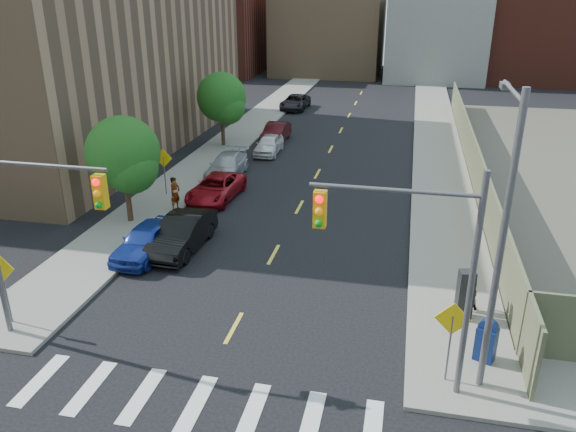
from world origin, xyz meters
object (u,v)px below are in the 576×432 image
at_px(parked_car_silver, 227,166).
at_px(pedestrian_west, 175,194).
at_px(parked_car_red, 216,188).
at_px(parked_car_black, 182,234).
at_px(parked_car_maroon, 276,133).
at_px(parked_car_blue, 147,240).
at_px(mailbox, 486,340).
at_px(pedestrian_east, 469,290).
at_px(parked_car_white, 269,145).
at_px(payphone, 465,294).
at_px(parked_car_grey, 295,102).

xyz_separation_m(parked_car_silver, pedestrian_west, (-0.80, -6.35, 0.35)).
bearing_deg(parked_car_red, parked_car_black, -81.10).
xyz_separation_m(parked_car_red, parked_car_maroon, (0.37, 13.02, 0.04)).
distance_m(parked_car_blue, mailbox, 14.80).
bearing_deg(pedestrian_east, parked_car_blue, -31.26).
xyz_separation_m(parked_car_white, pedestrian_east, (12.34, -19.06, 0.26)).
xyz_separation_m(parked_car_silver, payphone, (13.44, -14.00, 0.37)).
relative_size(parked_car_grey, pedestrian_east, 3.17).
relative_size(parked_car_grey, pedestrian_west, 2.76).
bearing_deg(parked_car_grey, payphone, -67.80).
bearing_deg(parked_car_black, payphone, -13.72).
bearing_deg(parked_car_white, pedestrian_west, -100.21).
relative_size(parked_car_blue, parked_car_maroon, 1.01).
bearing_deg(parked_car_red, parked_car_silver, 102.41).
height_order(parked_car_black, pedestrian_west, pedestrian_west).
bearing_deg(parked_car_blue, payphone, -6.23).
bearing_deg(pedestrian_west, parked_car_white, 9.17).
height_order(parked_car_silver, parked_car_grey, parked_car_silver).
xyz_separation_m(payphone, pedestrian_east, (0.19, 0.60, -0.14)).
xyz_separation_m(parked_car_blue, parked_car_black, (1.30, 0.90, 0.04)).
height_order(parked_car_silver, parked_car_white, parked_car_silver).
bearing_deg(parked_car_silver, parked_car_maroon, 81.94).
distance_m(parked_car_grey, mailbox, 40.36).
relative_size(parked_car_maroon, mailbox, 2.92).
height_order(parked_car_grey, pedestrian_west, pedestrian_west).
relative_size(parked_car_white, pedestrian_east, 2.52).
bearing_deg(parked_car_grey, pedestrian_east, -67.20).
height_order(parked_car_blue, pedestrian_west, pedestrian_west).
bearing_deg(parked_car_grey, mailbox, -68.36).
bearing_deg(parked_car_blue, mailbox, -15.20).
distance_m(parked_car_blue, pedestrian_east, 13.77).
height_order(parked_car_grey, payphone, payphone).
bearing_deg(parked_car_black, parked_car_grey, 94.33).
distance_m(pedestrian_west, pedestrian_east, 16.07).
xyz_separation_m(parked_car_red, mailbox, (13.30, -12.42, 0.20)).
bearing_deg(parked_car_blue, parked_car_red, 89.40).
bearing_deg(parked_car_red, pedestrian_west, -118.71).
distance_m(parked_car_blue, parked_car_red, 7.48).
height_order(payphone, pedestrian_east, payphone).
distance_m(parked_car_red, pedestrian_west, 2.77).
bearing_deg(parked_car_silver, parked_car_grey, 88.38).
distance_m(parked_car_maroon, pedestrian_west, 15.45).
xyz_separation_m(parked_car_black, payphone, (12.14, -3.42, 0.29)).
bearing_deg(pedestrian_west, parked_car_red, -12.85).
distance_m(mailbox, pedestrian_east, 3.06).
xyz_separation_m(parked_car_red, pedestrian_west, (-1.45, -2.33, 0.38)).
xyz_separation_m(parked_car_black, pedestrian_east, (12.34, -2.82, 0.15)).
xyz_separation_m(parked_car_blue, payphone, (13.44, -2.52, 0.33)).
height_order(parked_car_red, mailbox, mailbox).
height_order(parked_car_red, parked_car_white, parked_car_white).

